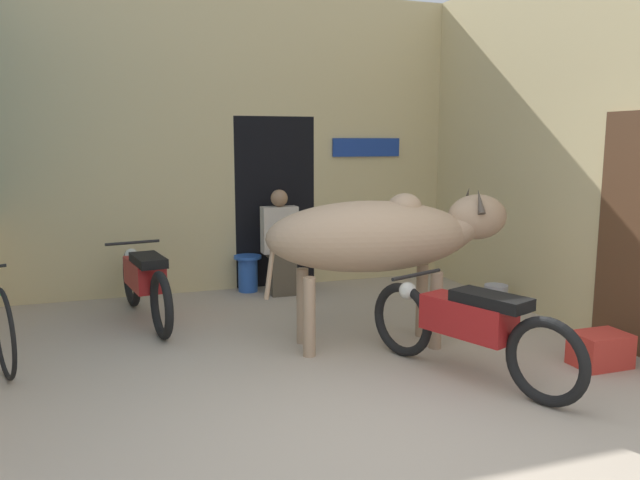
{
  "coord_description": "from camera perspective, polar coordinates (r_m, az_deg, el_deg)",
  "views": [
    {
      "loc": [
        -1.53,
        -3.25,
        1.85
      ],
      "look_at": [
        0.27,
        1.95,
        0.97
      ],
      "focal_mm": 35.0,
      "sensor_mm": 36.0,
      "label": 1
    }
  ],
  "objects": [
    {
      "name": "motorcycle_near",
      "position": [
        5.02,
        13.34,
        -7.54
      ],
      "size": [
        0.87,
        1.89,
        0.76
      ],
      "color": "black",
      "rests_on": "ground_plane"
    },
    {
      "name": "plastic_stool",
      "position": [
        7.75,
        -6.61,
        -2.94
      ],
      "size": [
        0.34,
        0.34,
        0.45
      ],
      "color": "#2856B2",
      "rests_on": "ground_plane"
    },
    {
      "name": "ground_plane",
      "position": [
        4.04,
        5.76,
        -18.16
      ],
      "size": [
        30.0,
        30.0,
        0.0
      ],
      "primitive_type": "plane",
      "color": "tan"
    },
    {
      "name": "wall_right_with_door",
      "position": [
        6.95,
        20.54,
        8.04
      ],
      "size": [
        0.22,
        4.34,
        3.63
      ],
      "color": "#D1BC84",
      "rests_on": "ground_plane"
    },
    {
      "name": "wall_back_with_doorway",
      "position": [
        8.0,
        -6.95,
        7.19
      ],
      "size": [
        5.58,
        0.93,
        3.63
      ],
      "color": "#D1BC84",
      "rests_on": "ground_plane"
    },
    {
      "name": "bucket",
      "position": [
        7.24,
        15.77,
        -4.98
      ],
      "size": [
        0.26,
        0.26,
        0.26
      ],
      "color": "#A8A8B2",
      "rests_on": "ground_plane"
    },
    {
      "name": "shopkeeper_seated",
      "position": [
        7.54,
        -3.63,
        0.02
      ],
      "size": [
        0.43,
        0.33,
        1.27
      ],
      "color": "brown",
      "rests_on": "ground_plane"
    },
    {
      "name": "motorcycle_far",
      "position": [
        6.65,
        -15.73,
        -3.53
      ],
      "size": [
        0.58,
        1.97,
        0.76
      ],
      "color": "black",
      "rests_on": "ground_plane"
    },
    {
      "name": "crate",
      "position": [
        5.72,
        24.26,
        -9.12
      ],
      "size": [
        0.44,
        0.32,
        0.28
      ],
      "color": "red",
      "rests_on": "ground_plane"
    },
    {
      "name": "cow",
      "position": [
        5.58,
        5.69,
        0.34
      ],
      "size": [
        2.27,
        0.93,
        1.43
      ],
      "color": "tan",
      "rests_on": "ground_plane"
    }
  ]
}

